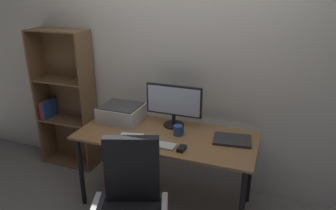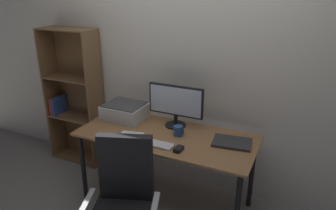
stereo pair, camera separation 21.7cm
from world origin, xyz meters
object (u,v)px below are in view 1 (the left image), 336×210
(desk, at_px, (166,143))
(bookshelf, at_px, (66,100))
(printer, at_px, (122,113))
(laptop, at_px, (232,140))
(coffee_mug, at_px, (178,130))
(mouse, at_px, (182,149))
(keyboard, at_px, (159,144))
(monitor, at_px, (174,103))

(desk, xyz_separation_m, bookshelf, (-1.35, 0.35, 0.12))
(desk, height_order, printer, printer)
(laptop, bearing_deg, coffee_mug, 179.49)
(desk, distance_m, coffee_mug, 0.17)
(bookshelf, bearing_deg, desk, -14.65)
(mouse, bearing_deg, keyboard, -178.80)
(desk, xyz_separation_m, mouse, (0.22, -0.22, 0.10))
(laptop, bearing_deg, monitor, 160.65)
(desk, distance_m, keyboard, 0.23)
(mouse, relative_size, printer, 0.24)
(mouse, relative_size, bookshelf, 0.06)
(monitor, distance_m, bookshelf, 1.37)
(coffee_mug, bearing_deg, laptop, 6.50)
(mouse, bearing_deg, monitor, 121.30)
(laptop, height_order, bookshelf, bookshelf)
(mouse, height_order, laptop, mouse)
(printer, bearing_deg, desk, -16.10)
(monitor, xyz_separation_m, printer, (-0.53, -0.06, -0.15))
(monitor, height_order, coffee_mug, monitor)
(coffee_mug, relative_size, printer, 0.24)
(coffee_mug, bearing_deg, bookshelf, 167.46)
(mouse, xyz_separation_m, laptop, (0.36, 0.31, -0.01))
(monitor, xyz_separation_m, mouse, (0.22, -0.43, -0.22))
(desk, relative_size, monitor, 2.99)
(desk, bearing_deg, coffee_mug, 15.33)
(desk, bearing_deg, bookshelf, 165.35)
(coffee_mug, relative_size, laptop, 0.30)
(mouse, relative_size, laptop, 0.30)
(desk, bearing_deg, keyboard, -86.60)
(mouse, height_order, printer, printer)
(keyboard, relative_size, coffee_mug, 2.98)
(bookshelf, bearing_deg, laptop, -7.94)
(desk, xyz_separation_m, laptop, (0.58, 0.08, 0.09))
(laptop, bearing_deg, desk, -178.88)
(printer, bearing_deg, bookshelf, 166.30)
(monitor, distance_m, keyboard, 0.48)
(monitor, height_order, printer, monitor)
(mouse, bearing_deg, bookshelf, 164.26)
(coffee_mug, bearing_deg, printer, 168.96)
(monitor, bearing_deg, mouse, -63.16)
(monitor, relative_size, printer, 1.35)
(keyboard, xyz_separation_m, bookshelf, (-1.36, 0.56, 0.03))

